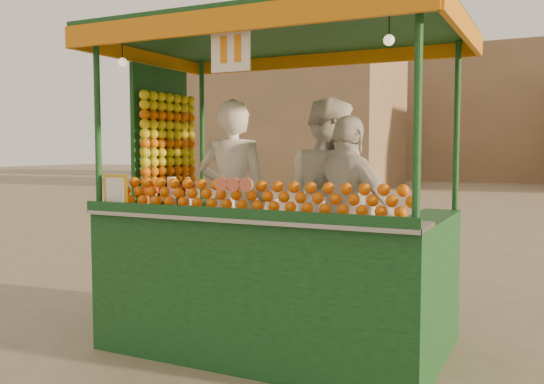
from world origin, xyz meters
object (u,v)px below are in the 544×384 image
at_px(juice_cart, 267,244).
at_px(vendor_left, 233,199).
at_px(vendor_middle, 328,198).
at_px(vendor_right, 348,213).

bearing_deg(juice_cart, vendor_left, 146.91).
distance_m(juice_cart, vendor_middle, 0.83).
distance_m(vendor_left, vendor_right, 1.10).
relative_size(juice_cart, vendor_middle, 1.62).
distance_m(vendor_left, vendor_middle, 0.88).
height_order(vendor_left, vendor_middle, vendor_middle).
bearing_deg(vendor_right, vendor_middle, -23.35).
height_order(juice_cart, vendor_left, juice_cart).
xyz_separation_m(juice_cart, vendor_left, (-0.52, 0.34, 0.34)).
distance_m(juice_cart, vendor_right, 0.74).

